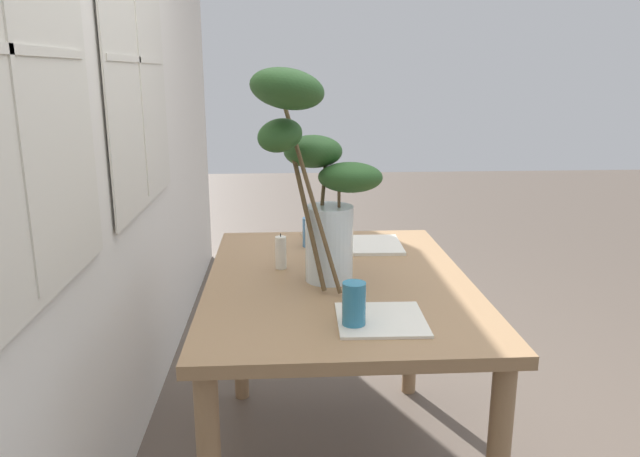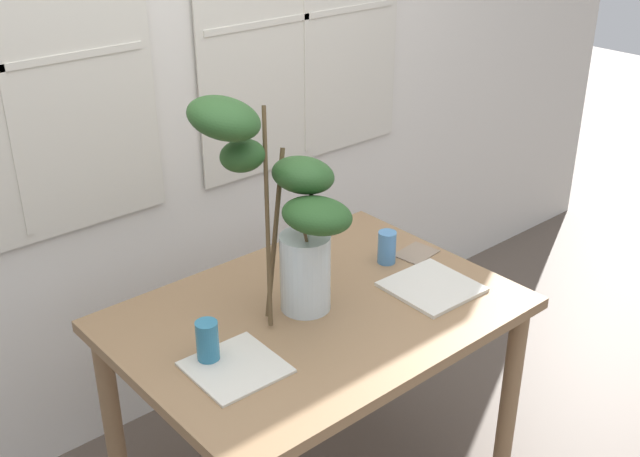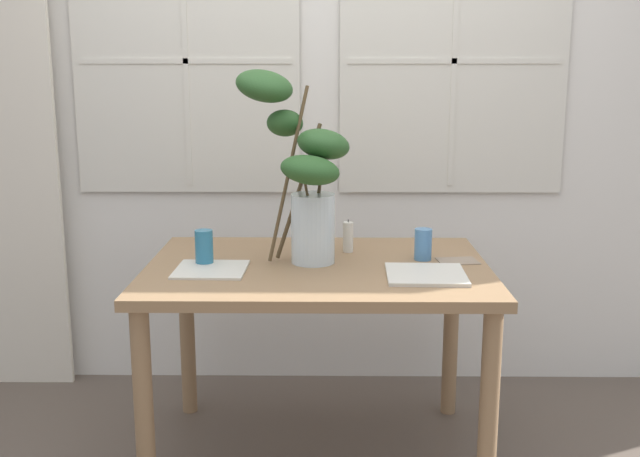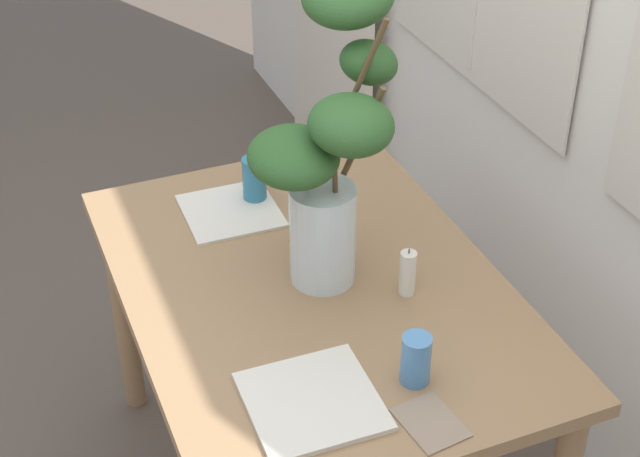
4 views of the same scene
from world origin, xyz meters
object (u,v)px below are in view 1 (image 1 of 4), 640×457
dining_table (338,306)px  pillar_candle (281,253)px  plate_square_left (381,320)px  drinking_glass_blue_right (311,232)px  plate_square_right (367,245)px  vase_with_branches (319,179)px  drinking_glass_blue_left (354,305)px

dining_table → pillar_candle: pillar_candle is taller
plate_square_left → pillar_candle: (0.50, 0.29, 0.06)m
dining_table → drinking_glass_blue_right: size_ratio=10.56×
drinking_glass_blue_right → plate_square_right: (-0.02, -0.23, -0.05)m
dining_table → vase_with_branches: bearing=130.4°
vase_with_branches → drinking_glass_blue_left: bearing=-167.7°
pillar_candle → plate_square_left: bearing=-150.1°
dining_table → drinking_glass_blue_left: size_ratio=9.65×
dining_table → vase_with_branches: vase_with_branches is taller
dining_table → plate_square_right: 0.43m
plate_square_left → drinking_glass_blue_right: bearing=12.1°
drinking_glass_blue_left → pillar_candle: bearing=20.9°
vase_with_branches → plate_square_left: (-0.32, -0.16, -0.36)m
plate_square_left → pillar_candle: size_ratio=1.92×
drinking_glass_blue_left → plate_square_right: (0.80, -0.15, -0.06)m
vase_with_branches → dining_table: bearing=-49.6°
drinking_glass_blue_right → pillar_candle: pillar_candle is taller
plate_square_left → plate_square_right: bearing=-4.9°
vase_with_branches → drinking_glass_blue_right: vase_with_branches is taller
dining_table → plate_square_right: bearing=-22.2°
dining_table → plate_square_right: size_ratio=4.61×
plate_square_left → plate_square_right: size_ratio=0.92×
plate_square_right → dining_table: bearing=157.8°
drinking_glass_blue_left → drinking_glass_blue_right: bearing=5.9°
drinking_glass_blue_right → plate_square_right: 0.24m
dining_table → pillar_candle: (0.12, 0.20, 0.16)m
drinking_glass_blue_right → plate_square_left: bearing=-167.9°
plate_square_right → pillar_candle: size_ratio=2.09×
dining_table → drinking_glass_blue_right: (0.40, 0.08, 0.16)m
drinking_glass_blue_left → drinking_glass_blue_right: drinking_glass_blue_left is taller
plate_square_right → drinking_glass_blue_right: bearing=85.8°
drinking_glass_blue_right → drinking_glass_blue_left: bearing=-174.1°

